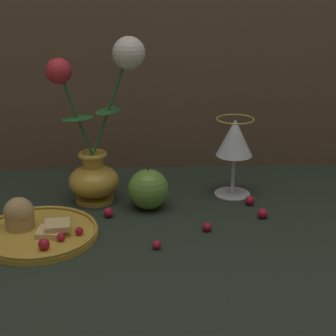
{
  "coord_description": "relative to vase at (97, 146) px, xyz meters",
  "views": [
    {
      "loc": [
        -0.03,
        -0.97,
        0.46
      ],
      "look_at": [
        0.02,
        0.01,
        0.1
      ],
      "focal_mm": 60.0,
      "sensor_mm": 36.0,
      "label": 1
    }
  ],
  "objects": [
    {
      "name": "ground_plane",
      "position": [
        0.12,
        -0.09,
        -0.12
      ],
      "size": [
        2.4,
        2.4,
        0.0
      ],
      "primitive_type": "plane",
      "color": "#232D23",
      "rests_on": "ground"
    },
    {
      "name": "vase",
      "position": [
        0.0,
        0.0,
        0.0
      ],
      "size": [
        0.19,
        0.1,
        0.33
      ],
      "color": "gold",
      "rests_on": "ground_plane"
    },
    {
      "name": "plate_with_pastries",
      "position": [
        -0.1,
        -0.15,
        -0.1
      ],
      "size": [
        0.21,
        0.21,
        0.07
      ],
      "color": "gold",
      "rests_on": "ground_plane"
    },
    {
      "name": "wine_glass",
      "position": [
        0.28,
        0.02,
        -0.0
      ],
      "size": [
        0.08,
        0.08,
        0.17
      ],
      "color": "silver",
      "rests_on": "ground_plane"
    },
    {
      "name": "apple_beside_vase",
      "position": [
        0.1,
        -0.04,
        -0.08
      ],
      "size": [
        0.08,
        0.08,
        0.09
      ],
      "color": "#669938",
      "rests_on": "ground_plane"
    },
    {
      "name": "berry_near_plate",
      "position": [
        0.11,
        -0.21,
        -0.11
      ],
      "size": [
        0.02,
        0.02,
        0.02
      ],
      "primitive_type": "sphere",
      "color": "#AD192D",
      "rests_on": "ground_plane"
    },
    {
      "name": "berry_front_center",
      "position": [
        0.32,
        -0.1,
        -0.11
      ],
      "size": [
        0.02,
        0.02,
        0.02
      ],
      "primitive_type": "sphere",
      "color": "#AD192D",
      "rests_on": "ground_plane"
    },
    {
      "name": "berry_by_glass_stem",
      "position": [
        0.31,
        -0.03,
        -0.11
      ],
      "size": [
        0.02,
        0.02,
        0.02
      ],
      "primitive_type": "sphere",
      "color": "#AD192D",
      "rests_on": "ground_plane"
    },
    {
      "name": "berry_under_candlestick",
      "position": [
        0.02,
        -0.08,
        -0.11
      ],
      "size": [
        0.02,
        0.02,
        0.02
      ],
      "primitive_type": "sphere",
      "color": "#AD192D",
      "rests_on": "ground_plane"
    },
    {
      "name": "berry_far_right",
      "position": [
        0.21,
        -0.15,
        -0.11
      ],
      "size": [
        0.02,
        0.02,
        0.02
      ],
      "primitive_type": "sphere",
      "color": "#AD192D",
      "rests_on": "ground_plane"
    }
  ]
}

